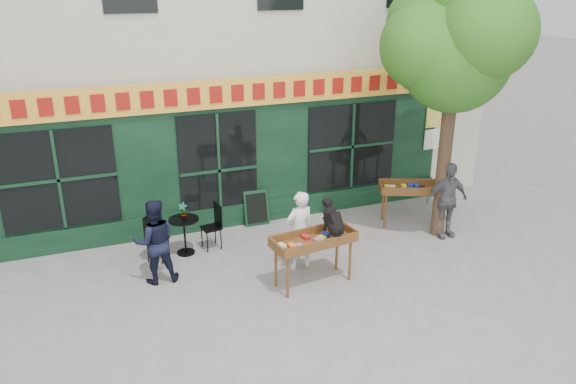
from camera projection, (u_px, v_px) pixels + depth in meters
name	position (u px, v px, depth m)	size (l,w,h in m)	color
ground	(253.00, 275.00, 10.54)	(80.00, 80.00, 0.00)	slate
street_tree	(457.00, 40.00, 10.84)	(3.05, 2.90, 5.60)	#382619
book_cart_center	(314.00, 243.00, 9.98)	(1.57, 0.81, 0.99)	brown
dog	(333.00, 217.00, 9.89)	(0.34, 0.60, 0.60)	black
woman	(300.00, 230.00, 10.56)	(0.57, 0.37, 1.56)	white
book_cart_right	(415.00, 190.00, 12.42)	(1.62, 1.16, 0.99)	brown
man_right	(447.00, 200.00, 11.86)	(0.97, 0.40, 1.66)	#545459
bistro_table	(184.00, 229.00, 11.19)	(0.60, 0.60, 0.76)	black
bistro_chair_left	(153.00, 234.00, 10.93)	(0.51, 0.51, 0.95)	black
bistro_chair_right	(215.00, 222.00, 11.45)	(0.41, 0.41, 0.95)	black
potted_plant	(183.00, 211.00, 11.05)	(0.18, 0.12, 0.33)	gray
man_left	(155.00, 241.00, 10.08)	(0.78, 0.60, 1.60)	black
chalkboard	(257.00, 208.00, 12.57)	(0.56, 0.20, 0.79)	black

